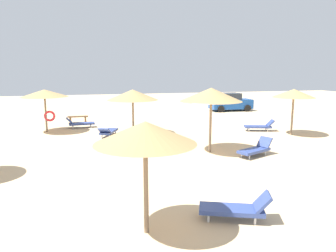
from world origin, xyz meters
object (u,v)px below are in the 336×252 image
at_px(parasol_2, 45,94).
at_px(parked_car, 230,102).
at_px(lounger_3, 108,131).
at_px(lounger_1, 237,208).
at_px(lounger_5, 256,149).
at_px(parasol_3, 133,95).
at_px(parasol_5, 211,95).
at_px(parasol_4, 294,93).
at_px(lounger_2, 80,123).
at_px(lounger_4, 260,126).
at_px(parasol_1, 145,133).
at_px(bench_0, 78,118).

bearing_deg(parasol_2, parked_car, 23.15).
bearing_deg(lounger_3, parasol_2, 147.13).
distance_m(lounger_1, lounger_5, 6.79).
height_order(parasol_2, lounger_1, parasol_2).
height_order(parasol_3, parasol_5, parasol_5).
bearing_deg(lounger_1, parasol_2, 113.80).
relative_size(parasol_3, lounger_3, 1.54).
bearing_deg(lounger_1, parasol_4, 48.50).
relative_size(lounger_2, lounger_4, 0.98).
bearing_deg(parasol_1, parasol_2, 104.98).
bearing_deg(parasol_4, lounger_1, -131.50).
xyz_separation_m(parasol_2, bench_0, (1.86, 3.38, -2.11)).
height_order(lounger_2, parked_car, parked_car).
relative_size(lounger_1, lounger_5, 1.01).
relative_size(parasol_1, lounger_3, 1.39).
xyz_separation_m(parasol_2, parked_car, (16.04, 6.86, -1.63)).
xyz_separation_m(parasol_5, parked_car, (7.77, 14.19, -1.96)).
xyz_separation_m(lounger_3, lounger_5, (6.33, -6.16, 0.01)).
bearing_deg(parasol_5, lounger_4, 39.17).
bearing_deg(parasol_1, lounger_4, 49.21).
height_order(lounger_2, lounger_5, lounger_5).
bearing_deg(lounger_2, parked_car, 22.74).
bearing_deg(parasol_3, parasol_5, -60.03).
bearing_deg(parasol_2, parasol_3, -22.17).
height_order(parasol_1, parked_car, parasol_1).
xyz_separation_m(lounger_3, bench_0, (-1.85, 5.78, 0.03)).
bearing_deg(lounger_2, bench_0, 93.86).
distance_m(parasol_2, parasol_4, 15.38).
bearing_deg(parasol_3, parasol_4, -15.53).
bearing_deg(parked_car, lounger_5, -111.25).
relative_size(parasol_3, lounger_1, 1.57).
xyz_separation_m(parasol_3, bench_0, (-3.41, 5.53, -2.10)).
height_order(parasol_1, parasol_5, parasol_5).
bearing_deg(parasol_3, lounger_2, 136.02).
relative_size(lounger_1, lounger_2, 1.02).
xyz_separation_m(lounger_1, bench_0, (-4.40, 17.59, 0.02)).
bearing_deg(parasol_3, lounger_1, -85.30).
bearing_deg(parasol_2, lounger_4, -13.08).
height_order(parasol_4, lounger_1, parasol_4).
height_order(lounger_1, lounger_5, lounger_5).
height_order(lounger_2, lounger_3, lounger_2).
bearing_deg(parked_car, parasol_1, -120.06).
height_order(parasol_3, lounger_4, parasol_3).
relative_size(parasol_4, lounger_3, 1.40).
relative_size(lounger_3, lounger_4, 1.01).
distance_m(parasol_4, lounger_3, 11.38).
height_order(lounger_1, lounger_4, lounger_1).
xyz_separation_m(parasol_4, lounger_5, (-4.59, -3.81, -2.21)).
xyz_separation_m(parasol_5, lounger_5, (1.78, -1.23, -2.46)).
relative_size(parasol_3, bench_0, 2.04).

